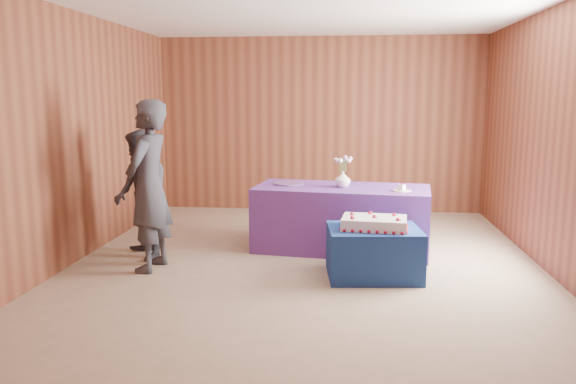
# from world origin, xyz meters

# --- Properties ---
(ground) EXTENTS (6.00, 6.00, 0.00)m
(ground) POSITION_xyz_m (0.00, 0.00, 0.00)
(ground) COLOR #9F826E
(ground) RESTS_ON ground
(room_shell) EXTENTS (5.04, 6.04, 2.72)m
(room_shell) POSITION_xyz_m (0.00, 0.00, 1.80)
(room_shell) COLOR brown
(room_shell) RESTS_ON ground
(cake_table) EXTENTS (0.97, 0.79, 0.50)m
(cake_table) POSITION_xyz_m (0.71, -0.31, 0.25)
(cake_table) COLOR navy
(cake_table) RESTS_ON ground
(serving_table) EXTENTS (2.09, 1.14, 0.75)m
(serving_table) POSITION_xyz_m (0.38, 0.68, 0.38)
(serving_table) COLOR #6D3591
(serving_table) RESTS_ON ground
(sheet_cake) EXTENTS (0.69, 0.51, 0.15)m
(sheet_cake) POSITION_xyz_m (0.71, -0.34, 0.56)
(sheet_cake) COLOR white
(sheet_cake) RESTS_ON cake_table
(vase) EXTENTS (0.25, 0.25, 0.19)m
(vase) POSITION_xyz_m (0.38, 0.65, 0.84)
(vase) COLOR white
(vase) RESTS_ON serving_table
(flower_spray) EXTENTS (0.22, 0.21, 0.16)m
(flower_spray) POSITION_xyz_m (0.38, 0.65, 1.08)
(flower_spray) COLOR #2B6B2C
(flower_spray) RESTS_ON vase
(platter) EXTENTS (0.39, 0.39, 0.02)m
(platter) POSITION_xyz_m (-0.26, 0.79, 0.76)
(platter) COLOR #6B4891
(platter) RESTS_ON serving_table
(plate) EXTENTS (0.27, 0.27, 0.01)m
(plate) POSITION_xyz_m (1.04, 0.45, 0.76)
(plate) COLOR silver
(plate) RESTS_ON serving_table
(cake_slice) EXTENTS (0.09, 0.09, 0.08)m
(cake_slice) POSITION_xyz_m (1.04, 0.45, 0.79)
(cake_slice) COLOR white
(cake_slice) RESTS_ON plate
(knife) EXTENTS (0.26, 0.05, 0.00)m
(knife) POSITION_xyz_m (1.00, 0.28, 0.75)
(knife) COLOR #BCBCC1
(knife) RESTS_ON serving_table
(guest_left) EXTENTS (0.48, 0.68, 1.76)m
(guest_left) POSITION_xyz_m (-1.59, -0.30, 0.88)
(guest_left) COLOR #32323B
(guest_left) RESTS_ON ground
(guest_right) EXTENTS (0.85, 0.88, 1.44)m
(guest_right) POSITION_xyz_m (-1.82, 0.10, 0.72)
(guest_right) COLOR #35353F
(guest_right) RESTS_ON ground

